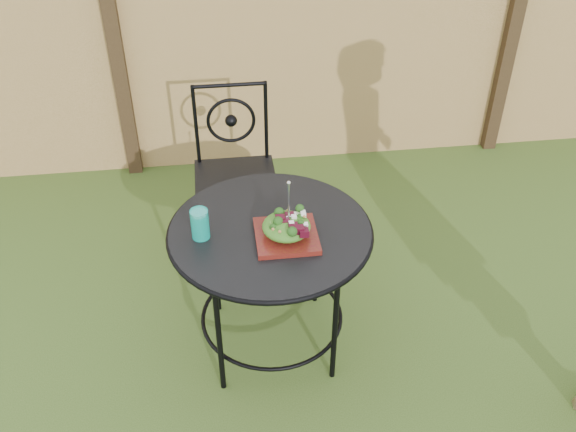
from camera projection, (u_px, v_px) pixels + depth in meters
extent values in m
plane|color=#284114|center=(391.00, 399.00, 2.99)|extent=(60.00, 60.00, 0.00)
cube|color=tan|center=(319.00, 36.00, 4.19)|extent=(8.00, 0.05, 1.80)
cube|color=black|center=(115.00, 41.00, 3.99)|extent=(0.09, 0.09, 1.90)
cube|color=black|center=(514.00, 22.00, 4.25)|extent=(0.09, 0.09, 1.90)
cylinder|color=black|center=(270.00, 230.00, 2.85)|extent=(0.90, 0.90, 0.02)
torus|color=black|center=(270.00, 232.00, 2.85)|extent=(0.92, 0.92, 0.02)
torus|color=black|center=(272.00, 315.00, 3.17)|extent=(0.70, 0.70, 0.02)
cylinder|color=black|center=(316.00, 250.00, 3.30)|extent=(0.03, 0.03, 0.71)
cylinder|color=black|center=(215.00, 259.00, 3.25)|extent=(0.03, 0.03, 0.71)
cylinder|color=black|center=(219.00, 336.00, 2.84)|extent=(0.03, 0.03, 0.71)
cylinder|color=black|center=(335.00, 324.00, 2.89)|extent=(0.03, 0.03, 0.71)
cube|color=black|center=(236.00, 180.00, 3.64)|extent=(0.46, 0.46, 0.03)
cylinder|color=black|center=(229.00, 85.00, 3.52)|extent=(0.42, 0.02, 0.02)
torus|color=black|center=(231.00, 121.00, 3.65)|extent=(0.28, 0.02, 0.28)
cylinder|color=black|center=(204.00, 237.00, 3.60)|extent=(0.02, 0.02, 0.44)
cylinder|color=black|center=(275.00, 231.00, 3.65)|extent=(0.02, 0.02, 0.44)
cylinder|color=black|center=(203.00, 196.00, 3.92)|extent=(0.02, 0.02, 0.44)
cylinder|color=black|center=(268.00, 191.00, 3.96)|extent=(0.02, 0.02, 0.44)
cylinder|color=black|center=(196.00, 126.00, 3.64)|extent=(0.02, 0.02, 0.50)
cylinder|color=black|center=(266.00, 122.00, 3.68)|extent=(0.02, 0.02, 0.50)
cube|color=#4F0B12|center=(286.00, 236.00, 2.79)|extent=(0.27, 0.27, 0.02)
ellipsoid|color=#235614|center=(286.00, 226.00, 2.76)|extent=(0.21, 0.21, 0.08)
cylinder|color=silver|center=(289.00, 202.00, 2.68)|extent=(0.01, 0.01, 0.18)
cylinder|color=#0DA18D|center=(200.00, 224.00, 2.76)|extent=(0.08, 0.08, 0.14)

